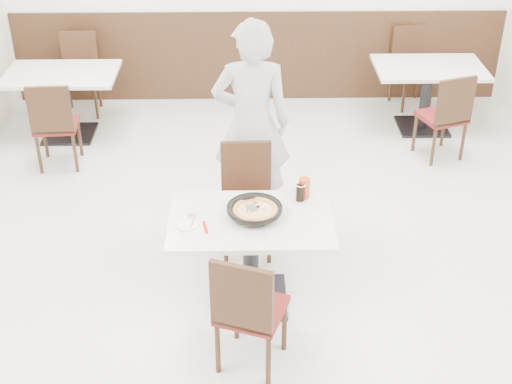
{
  "coord_description": "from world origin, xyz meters",
  "views": [
    {
      "loc": [
        -0.18,
        -4.82,
        3.58
      ],
      "look_at": [
        -0.1,
        -0.3,
        0.88
      ],
      "focal_mm": 50.0,
      "sensor_mm": 36.0,
      "label": 1
    }
  ],
  "objects_px": {
    "bg_chair_right_far": "(413,68)",
    "chair_far": "(247,203)",
    "bg_chair_left_near": "(56,123)",
    "bg_table_right": "(426,98)",
    "bg_table_left": "(66,105)",
    "chair_near": "(252,307)",
    "pizza": "(255,212)",
    "diner_person": "(252,124)",
    "pizza_pan": "(255,212)",
    "red_cup": "(304,188)",
    "main_table": "(251,260)",
    "side_plate": "(188,224)",
    "bg_chair_left_far": "(80,76)",
    "bg_chair_right_near": "(442,115)",
    "cola_glass": "(300,193)"
  },
  "relations": [
    {
      "from": "diner_person",
      "to": "pizza_pan",
      "type": "bearing_deg",
      "value": 90.25
    },
    {
      "from": "diner_person",
      "to": "bg_chair_right_far",
      "type": "distance_m",
      "value": 3.21
    },
    {
      "from": "bg_chair_left_near",
      "to": "bg_table_right",
      "type": "bearing_deg",
      "value": 7.78
    },
    {
      "from": "bg_chair_left_far",
      "to": "bg_chair_right_far",
      "type": "bearing_deg",
      "value": 179.09
    },
    {
      "from": "bg_chair_right_far",
      "to": "chair_far",
      "type": "bearing_deg",
      "value": 41.17
    },
    {
      "from": "diner_person",
      "to": "chair_near",
      "type": "bearing_deg",
      "value": 89.19
    },
    {
      "from": "bg_chair_left_near",
      "to": "bg_table_right",
      "type": "distance_m",
      "value": 4.05
    },
    {
      "from": "bg_chair_right_far",
      "to": "pizza_pan",
      "type": "bearing_deg",
      "value": 46.59
    },
    {
      "from": "side_plate",
      "to": "diner_person",
      "type": "relative_size",
      "value": 0.09
    },
    {
      "from": "pizza",
      "to": "side_plate",
      "type": "height_order",
      "value": "pizza"
    },
    {
      "from": "red_cup",
      "to": "diner_person",
      "type": "height_order",
      "value": "diner_person"
    },
    {
      "from": "bg_chair_left_far",
      "to": "bg_table_right",
      "type": "relative_size",
      "value": 0.79
    },
    {
      "from": "main_table",
      "to": "bg_chair_right_far",
      "type": "height_order",
      "value": "bg_chair_right_far"
    },
    {
      "from": "bg_chair_right_far",
      "to": "bg_table_right",
      "type": "bearing_deg",
      "value": 76.56
    },
    {
      "from": "red_cup",
      "to": "bg_chair_right_far",
      "type": "distance_m",
      "value": 3.77
    },
    {
      "from": "pizza",
      "to": "bg_chair_right_far",
      "type": "distance_m",
      "value": 4.2
    },
    {
      "from": "chair_near",
      "to": "bg_chair_right_far",
      "type": "xyz_separation_m",
      "value": [
        1.99,
        4.37,
        0.0
      ]
    },
    {
      "from": "bg_chair_left_near",
      "to": "bg_chair_left_far",
      "type": "height_order",
      "value": "same"
    },
    {
      "from": "diner_person",
      "to": "bg_chair_left_far",
      "type": "xyz_separation_m",
      "value": [
        -1.99,
        2.32,
        -0.46
      ]
    },
    {
      "from": "bg_chair_left_near",
      "to": "bg_chair_left_far",
      "type": "relative_size",
      "value": 1.0
    },
    {
      "from": "pizza_pan",
      "to": "bg_chair_left_near",
      "type": "relative_size",
      "value": 0.39
    },
    {
      "from": "bg_table_left",
      "to": "bg_chair_left_far",
      "type": "bearing_deg",
      "value": 85.02
    },
    {
      "from": "pizza",
      "to": "bg_chair_left_near",
      "type": "distance_m",
      "value": 3.02
    },
    {
      "from": "pizza",
      "to": "bg_table_right",
      "type": "height_order",
      "value": "pizza"
    },
    {
      "from": "bg_table_right",
      "to": "bg_table_left",
      "type": "bearing_deg",
      "value": -178.3
    },
    {
      "from": "bg_chair_left_far",
      "to": "bg_chair_left_near",
      "type": "bearing_deg",
      "value": 87.02
    },
    {
      "from": "pizza_pan",
      "to": "cola_glass",
      "type": "height_order",
      "value": "cola_glass"
    },
    {
      "from": "bg_chair_left_near",
      "to": "bg_table_right",
      "type": "height_order",
      "value": "bg_chair_left_near"
    },
    {
      "from": "pizza_pan",
      "to": "red_cup",
      "type": "xyz_separation_m",
      "value": [
        0.38,
        0.27,
        0.04
      ]
    },
    {
      "from": "main_table",
      "to": "chair_far",
      "type": "relative_size",
      "value": 1.26
    },
    {
      "from": "main_table",
      "to": "cola_glass",
      "type": "height_order",
      "value": "cola_glass"
    },
    {
      "from": "pizza_pan",
      "to": "bg_chair_left_near",
      "type": "bearing_deg",
      "value": 131.8
    },
    {
      "from": "side_plate",
      "to": "bg_chair_right_far",
      "type": "xyz_separation_m",
      "value": [
        2.45,
        3.78,
        -0.28
      ]
    },
    {
      "from": "bg_chair_right_far",
      "to": "red_cup",
      "type": "bearing_deg",
      "value": 49.83
    },
    {
      "from": "pizza_pan",
      "to": "pizza",
      "type": "bearing_deg",
      "value": -81.66
    },
    {
      "from": "main_table",
      "to": "pizza_pan",
      "type": "bearing_deg",
      "value": 42.28
    },
    {
      "from": "red_cup",
      "to": "bg_table_right",
      "type": "xyz_separation_m",
      "value": [
        1.6,
        2.76,
        -0.45
      ]
    },
    {
      "from": "main_table",
      "to": "bg_chair_left_far",
      "type": "xyz_separation_m",
      "value": [
        -1.96,
        3.53,
        0.1
      ]
    },
    {
      "from": "side_plate",
      "to": "bg_table_left",
      "type": "distance_m",
      "value": 3.41
    },
    {
      "from": "bg_chair_right_far",
      "to": "bg_chair_right_near",
      "type": "bearing_deg",
      "value": 75.85
    },
    {
      "from": "diner_person",
      "to": "bg_chair_left_near",
      "type": "relative_size",
      "value": 1.97
    },
    {
      "from": "bg_chair_left_far",
      "to": "red_cup",
      "type": "bearing_deg",
      "value": 122.9
    },
    {
      "from": "bg_chair_left_near",
      "to": "chair_far",
      "type": "bearing_deg",
      "value": -43.19
    },
    {
      "from": "pizza",
      "to": "red_cup",
      "type": "xyz_separation_m",
      "value": [
        0.38,
        0.3,
        0.02
      ]
    },
    {
      "from": "pizza_pan",
      "to": "bg_chair_left_far",
      "type": "height_order",
      "value": "bg_chair_left_far"
    },
    {
      "from": "main_table",
      "to": "bg_chair_left_near",
      "type": "height_order",
      "value": "bg_chair_left_near"
    },
    {
      "from": "bg_table_left",
      "to": "bg_table_right",
      "type": "relative_size",
      "value": 1.0
    },
    {
      "from": "cola_glass",
      "to": "bg_chair_right_near",
      "type": "height_order",
      "value": "bg_chair_right_near"
    },
    {
      "from": "pizza_pan",
      "to": "bg_chair_right_near",
      "type": "distance_m",
      "value": 3.09
    },
    {
      "from": "pizza",
      "to": "bg_chair_left_near",
      "type": "bearing_deg",
      "value": 131.45
    }
  ]
}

